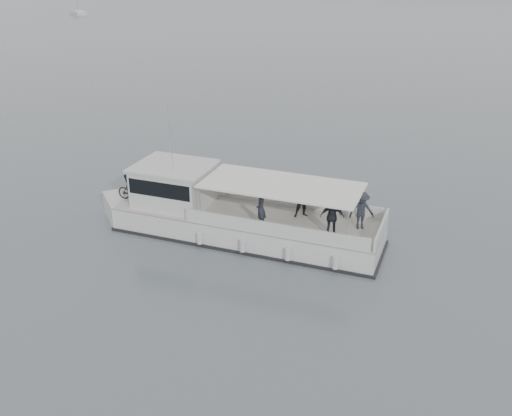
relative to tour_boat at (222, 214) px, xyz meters
The scene contains 2 objects.
ground 6.91m from the tour_boat, 30.62° to the left, with size 1400.00×1400.00×0.00m, color #535C62.
tour_boat is the anchor object (origin of this frame).
Camera 1 is at (8.46, -23.00, 12.20)m, focal length 40.00 mm.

